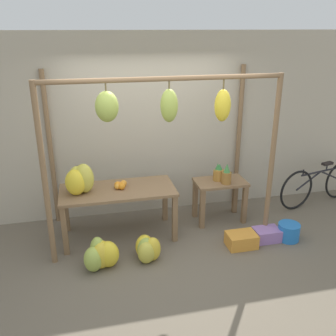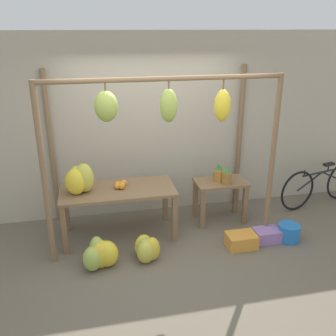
% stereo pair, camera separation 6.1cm
% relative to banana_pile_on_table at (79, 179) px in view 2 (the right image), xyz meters
% --- Properties ---
extents(ground_plane, '(20.00, 20.00, 0.00)m').
position_rel_banana_pile_on_table_xyz_m(ground_plane, '(1.08, -0.69, -0.93)').
color(ground_plane, '#665B4C').
extents(shop_wall_back, '(8.00, 0.08, 2.80)m').
position_rel_banana_pile_on_table_xyz_m(shop_wall_back, '(1.08, 0.77, 0.47)').
color(shop_wall_back, '#B2A893').
rests_on(shop_wall_back, ground_plane).
extents(stall_awning, '(3.01, 1.29, 2.31)m').
position_rel_banana_pile_on_table_xyz_m(stall_awning, '(1.04, -0.22, 0.74)').
color(stall_awning, brown).
rests_on(stall_awning, ground_plane).
extents(display_table_main, '(1.58, 0.73, 0.74)m').
position_rel_banana_pile_on_table_xyz_m(display_table_main, '(0.50, 0.01, -0.29)').
color(display_table_main, brown).
rests_on(display_table_main, ground_plane).
extents(display_table_side, '(0.77, 0.47, 0.66)m').
position_rel_banana_pile_on_table_xyz_m(display_table_side, '(2.07, 0.14, -0.44)').
color(display_table_side, brown).
rests_on(display_table_side, ground_plane).
extents(banana_pile_on_table, '(0.47, 0.43, 0.41)m').
position_rel_banana_pile_on_table_xyz_m(banana_pile_on_table, '(0.00, 0.00, 0.00)').
color(banana_pile_on_table, gold).
rests_on(banana_pile_on_table, display_table_main).
extents(orange_pile, '(0.18, 0.20, 0.09)m').
position_rel_banana_pile_on_table_xyz_m(orange_pile, '(0.54, 0.03, -0.14)').
color(orange_pile, orange).
rests_on(orange_pile, display_table_main).
extents(pineapple_cluster, '(0.22, 0.29, 0.31)m').
position_rel_banana_pile_on_table_xyz_m(pineapple_cluster, '(2.07, 0.11, -0.15)').
color(pineapple_cluster, '#A3702D').
rests_on(pineapple_cluster, display_table_side).
extents(banana_pile_ground_left, '(0.48, 0.37, 0.40)m').
position_rel_banana_pile_on_table_xyz_m(banana_pile_ground_left, '(0.19, -0.70, -0.75)').
color(banana_pile_ground_left, yellow).
rests_on(banana_pile_ground_left, ground_plane).
extents(banana_pile_ground_right, '(0.37, 0.41, 0.33)m').
position_rel_banana_pile_on_table_xyz_m(banana_pile_ground_right, '(0.79, -0.67, -0.77)').
color(banana_pile_ground_right, gold).
rests_on(banana_pile_ground_right, ground_plane).
extents(fruit_crate_white, '(0.40, 0.29, 0.19)m').
position_rel_banana_pile_on_table_xyz_m(fruit_crate_white, '(2.10, -0.65, -0.83)').
color(fruit_crate_white, orange).
rests_on(fruit_crate_white, ground_plane).
extents(blue_bucket, '(0.30, 0.30, 0.24)m').
position_rel_banana_pile_on_table_xyz_m(blue_bucket, '(2.83, -0.63, -0.80)').
color(blue_bucket, blue).
rests_on(blue_bucket, ground_plane).
extents(parked_bicycle, '(1.65, 0.43, 0.72)m').
position_rel_banana_pile_on_table_xyz_m(parked_bicycle, '(3.91, 0.32, -0.57)').
color(parked_bicycle, black).
rests_on(parked_bicycle, ground_plane).
extents(fruit_crate_purple, '(0.36, 0.26, 0.18)m').
position_rel_banana_pile_on_table_xyz_m(fruit_crate_purple, '(2.51, -0.58, -0.84)').
color(fruit_crate_purple, '#9970B7').
rests_on(fruit_crate_purple, ground_plane).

